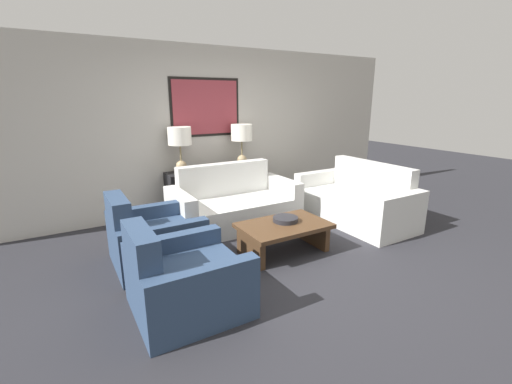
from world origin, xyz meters
TOP-DOWN VIEW (x-y plane):
  - ground_plane at (0.00, 0.00)m, footprint 20.00×20.00m
  - back_wall at (0.00, 2.40)m, footprint 7.70×0.12m
  - console_table at (0.00, 2.13)m, footprint 1.54×0.39m
  - table_lamp_left at (-0.53, 2.13)m, footprint 0.35×0.35m
  - table_lamp_right at (0.53, 2.13)m, footprint 0.35×0.35m
  - couch_by_back_wall at (0.00, 1.41)m, footprint 1.84×0.92m
  - couch_by_side at (1.73, 0.63)m, footprint 0.92×1.84m
  - coffee_table at (0.10, 0.25)m, footprint 1.07×0.69m
  - decorative_bowl at (0.16, 0.30)m, footprint 0.31×0.31m
  - armchair_near_back_wall at (-1.35, 0.78)m, footprint 0.94×0.91m
  - armchair_near_camera at (-1.35, -0.29)m, footprint 0.94×0.91m

SIDE VIEW (x-z plane):
  - ground_plane at x=0.00m, z-range 0.00..0.00m
  - coffee_table at x=0.10m, z-range 0.09..0.46m
  - armchair_near_back_wall at x=-1.35m, z-range -0.14..0.70m
  - armchair_near_camera at x=-1.35m, z-range -0.14..0.70m
  - couch_by_back_wall at x=0.00m, z-range -0.15..0.74m
  - couch_by_side at x=1.73m, z-range -0.15..0.74m
  - console_table at x=0.00m, z-range 0.00..0.72m
  - decorative_bowl at x=0.16m, z-range 0.37..0.43m
  - table_lamp_left at x=-0.53m, z-range 0.88..1.58m
  - table_lamp_right at x=0.53m, z-range 0.88..1.58m
  - back_wall at x=0.00m, z-range 0.01..2.66m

